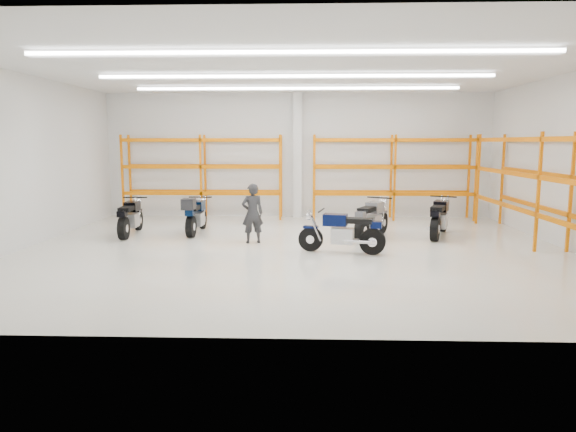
{
  "coord_description": "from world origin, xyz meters",
  "views": [
    {
      "loc": [
        0.28,
        -12.89,
        2.75
      ],
      "look_at": [
        -0.17,
        0.5,
        0.81
      ],
      "focal_mm": 32.0,
      "sensor_mm": 36.0,
      "label": 1
    }
  ],
  "objects_px": {
    "standing_man": "(252,213)",
    "structural_column": "(298,156)",
    "motorcycle_back_b": "(195,216)",
    "motorcycle_back_c": "(371,220)",
    "motorcycle_back_d": "(439,219)",
    "motorcycle_main": "(345,233)",
    "motorcycle_back_a": "(130,218)"
  },
  "relations": [
    {
      "from": "motorcycle_back_b",
      "to": "structural_column",
      "type": "distance_m",
      "value": 5.01
    },
    {
      "from": "motorcycle_back_c",
      "to": "standing_man",
      "type": "relative_size",
      "value": 1.29
    },
    {
      "from": "motorcycle_back_c",
      "to": "standing_man",
      "type": "xyz_separation_m",
      "value": [
        -3.32,
        -0.8,
        0.29
      ]
    },
    {
      "from": "motorcycle_back_c",
      "to": "standing_man",
      "type": "height_order",
      "value": "standing_man"
    },
    {
      "from": "motorcycle_back_d",
      "to": "standing_man",
      "type": "relative_size",
      "value": 1.35
    },
    {
      "from": "motorcycle_back_b",
      "to": "motorcycle_main",
      "type": "bearing_deg",
      "value": -30.38
    },
    {
      "from": "motorcycle_back_a",
      "to": "motorcycle_back_c",
      "type": "xyz_separation_m",
      "value": [
        7.06,
        -0.22,
        0.02
      ]
    },
    {
      "from": "motorcycle_main",
      "to": "structural_column",
      "type": "height_order",
      "value": "structural_column"
    },
    {
      "from": "motorcycle_back_d",
      "to": "standing_man",
      "type": "xyz_separation_m",
      "value": [
        -5.33,
        -1.1,
        0.28
      ]
    },
    {
      "from": "motorcycle_back_a",
      "to": "standing_man",
      "type": "xyz_separation_m",
      "value": [
        3.74,
        -1.02,
        0.31
      ]
    },
    {
      "from": "motorcycle_main",
      "to": "motorcycle_back_a",
      "type": "distance_m",
      "value": 6.56
    },
    {
      "from": "motorcycle_back_a",
      "to": "structural_column",
      "type": "distance_m",
      "value": 6.5
    },
    {
      "from": "motorcycle_main",
      "to": "motorcycle_back_d",
      "type": "xyz_separation_m",
      "value": [
        2.9,
        2.31,
        0.03
      ]
    },
    {
      "from": "motorcycle_back_d",
      "to": "structural_column",
      "type": "relative_size",
      "value": 0.49
    },
    {
      "from": "motorcycle_back_b",
      "to": "motorcycle_back_c",
      "type": "relative_size",
      "value": 1.07
    },
    {
      "from": "motorcycle_back_d",
      "to": "motorcycle_back_a",
      "type": "bearing_deg",
      "value": -179.48
    },
    {
      "from": "motorcycle_main",
      "to": "standing_man",
      "type": "bearing_deg",
      "value": 153.47
    },
    {
      "from": "structural_column",
      "to": "motorcycle_main",
      "type": "bearing_deg",
      "value": -78.17
    },
    {
      "from": "motorcycle_main",
      "to": "standing_man",
      "type": "relative_size",
      "value": 1.33
    },
    {
      "from": "motorcycle_main",
      "to": "motorcycle_back_c",
      "type": "xyz_separation_m",
      "value": [
        0.89,
        2.01,
        0.03
      ]
    },
    {
      "from": "motorcycle_main",
      "to": "motorcycle_back_c",
      "type": "distance_m",
      "value": 2.2
    },
    {
      "from": "motorcycle_main",
      "to": "motorcycle_back_c",
      "type": "height_order",
      "value": "motorcycle_back_c"
    },
    {
      "from": "standing_man",
      "to": "structural_column",
      "type": "bearing_deg",
      "value": -120.32
    },
    {
      "from": "motorcycle_back_b",
      "to": "motorcycle_back_d",
      "type": "xyz_separation_m",
      "value": [
        7.19,
        -0.2,
        -0.02
      ]
    },
    {
      "from": "motorcycle_back_b",
      "to": "motorcycle_back_d",
      "type": "height_order",
      "value": "motorcycle_back_b"
    },
    {
      "from": "motorcycle_back_b",
      "to": "motorcycle_back_c",
      "type": "xyz_separation_m",
      "value": [
        5.18,
        -0.5,
        -0.02
      ]
    },
    {
      "from": "motorcycle_back_d",
      "to": "motorcycle_main",
      "type": "bearing_deg",
      "value": -141.4
    },
    {
      "from": "motorcycle_main",
      "to": "standing_man",
      "type": "distance_m",
      "value": 2.74
    },
    {
      "from": "structural_column",
      "to": "motorcycle_back_d",
      "type": "bearing_deg",
      "value": -42.47
    },
    {
      "from": "motorcycle_back_c",
      "to": "motorcycle_back_d",
      "type": "distance_m",
      "value": 2.03
    },
    {
      "from": "motorcycle_back_b",
      "to": "standing_man",
      "type": "bearing_deg",
      "value": -35.02
    },
    {
      "from": "motorcycle_back_b",
      "to": "structural_column",
      "type": "relative_size",
      "value": 0.5
    }
  ]
}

